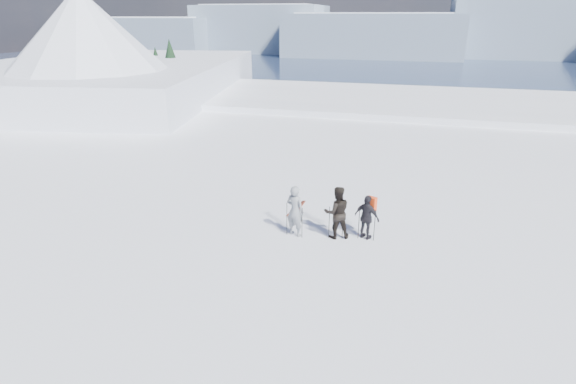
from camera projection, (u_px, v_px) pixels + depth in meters
name	position (u px, v px, depth m)	size (l,w,h in m)	color
lake_basin	(386.00, 171.00, 42.67)	(820.00, 820.00, 71.62)	white
far_mountain_range	(451.00, 31.00, 416.16)	(770.00, 110.00, 53.00)	slate
near_ridge	(133.00, 125.00, 47.54)	(31.37, 35.68, 25.62)	white
skier_grey	(295.00, 211.00, 15.83)	(0.69, 0.45, 1.88)	gray
skier_dark	(337.00, 212.00, 15.67)	(0.93, 0.73, 1.91)	black
skier_pack	(367.00, 217.00, 15.62)	(0.95, 0.40, 1.62)	black
backpack	(373.00, 187.00, 15.41)	(0.35, 0.19, 0.50)	#F24216
ski_poles	(332.00, 222.00, 15.74)	(3.09, 0.49, 1.26)	black
skis_loose	(297.00, 208.00, 18.33)	(0.40, 1.70, 0.03)	black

